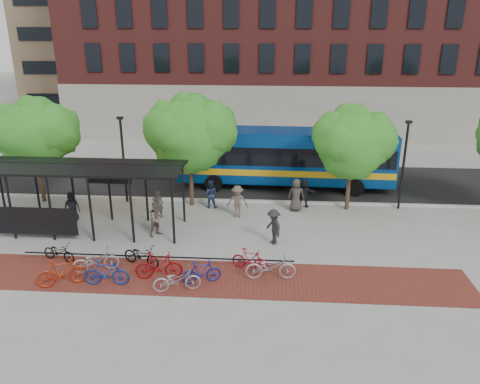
# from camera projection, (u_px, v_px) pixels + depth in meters

# --- Properties ---
(ground) EXTENTS (160.00, 160.00, 0.00)m
(ground) POSITION_uv_depth(u_px,v_px,m) (239.00, 230.00, 24.28)
(ground) COLOR #9E9E99
(ground) RESTS_ON ground
(asphalt_street) EXTENTS (160.00, 8.00, 0.01)m
(asphalt_street) POSITION_uv_depth(u_px,v_px,m) (247.00, 181.00, 31.78)
(asphalt_street) COLOR black
(asphalt_street) RESTS_ON ground
(curb) EXTENTS (160.00, 0.25, 0.12)m
(curb) POSITION_uv_depth(u_px,v_px,m) (244.00, 201.00, 28.01)
(curb) COLOR #B7B7B2
(curb) RESTS_ON ground
(brick_strip) EXTENTS (24.00, 3.00, 0.01)m
(brick_strip) POSITION_uv_depth(u_px,v_px,m) (183.00, 277.00, 19.72)
(brick_strip) COLOR maroon
(brick_strip) RESTS_ON ground
(bike_rack_rail) EXTENTS (12.00, 0.05, 0.95)m
(bike_rack_rail) POSITION_uv_depth(u_px,v_px,m) (158.00, 266.00, 20.65)
(bike_rack_rail) COLOR black
(bike_rack_rail) RESTS_ON ground
(building_brick) EXTENTS (55.00, 14.00, 20.00)m
(building_brick) POSITION_uv_depth(u_px,v_px,m) (363.00, 24.00, 44.60)
(building_brick) COLOR maroon
(building_brick) RESTS_ON ground
(bus_shelter) EXTENTS (10.60, 3.07, 3.60)m
(bus_shelter) POSITION_uv_depth(u_px,v_px,m) (76.00, 174.00, 23.35)
(bus_shelter) COLOR black
(bus_shelter) RESTS_ON ground
(tree_a) EXTENTS (4.90, 4.00, 6.18)m
(tree_a) POSITION_uv_depth(u_px,v_px,m) (36.00, 132.00, 26.77)
(tree_a) COLOR #382619
(tree_a) RESTS_ON ground
(tree_b) EXTENTS (5.15, 4.20, 6.47)m
(tree_b) POSITION_uv_depth(u_px,v_px,m) (191.00, 130.00, 26.10)
(tree_b) COLOR #382619
(tree_b) RESTS_ON ground
(tree_c) EXTENTS (4.66, 3.80, 5.92)m
(tree_c) POSITION_uv_depth(u_px,v_px,m) (354.00, 140.00, 25.64)
(tree_c) COLOR #382619
(tree_c) RESTS_ON ground
(lamp_post_left) EXTENTS (0.35, 0.20, 5.12)m
(lamp_post_left) POSITION_uv_depth(u_px,v_px,m) (123.00, 157.00, 27.19)
(lamp_post_left) COLOR black
(lamp_post_left) RESTS_ON ground
(lamp_post_right) EXTENTS (0.35, 0.20, 5.12)m
(lamp_post_right) POSITION_uv_depth(u_px,v_px,m) (404.00, 163.00, 26.12)
(lamp_post_right) COLOR black
(lamp_post_right) RESTS_ON ground
(bus) EXTENTS (13.83, 3.56, 3.71)m
(bus) POSITION_uv_depth(u_px,v_px,m) (285.00, 155.00, 30.04)
(bus) COLOR navy
(bus) RESTS_ON ground
(bike_0) EXTENTS (1.78, 1.08, 0.88)m
(bike_0) POSITION_uv_depth(u_px,v_px,m) (59.00, 252.00, 20.95)
(bike_0) COLOR black
(bike_0) RESTS_ON ground
(bike_1) EXTENTS (2.06, 1.29, 1.20)m
(bike_1) POSITION_uv_depth(u_px,v_px,m) (61.00, 272.00, 18.92)
(bike_1) COLOR #9C260E
(bike_1) RESTS_ON ground
(bike_2) EXTENTS (2.05, 1.33, 1.02)m
(bike_2) POSITION_uv_depth(u_px,v_px,m) (96.00, 260.00, 20.06)
(bike_2) COLOR #9F9FA1
(bike_2) RESTS_ON ground
(bike_3) EXTENTS (1.91, 0.62, 1.14)m
(bike_3) POSITION_uv_depth(u_px,v_px,m) (106.00, 273.00, 18.95)
(bike_3) COLOR navy
(bike_3) RESTS_ON ground
(bike_4) EXTENTS (1.96, 1.32, 0.98)m
(bike_4) POSITION_uv_depth(u_px,v_px,m) (141.00, 255.00, 20.53)
(bike_4) COLOR black
(bike_4) RESTS_ON ground
(bike_5) EXTENTS (2.03, 0.81, 1.19)m
(bike_5) POSITION_uv_depth(u_px,v_px,m) (159.00, 266.00, 19.43)
(bike_5) COLOR maroon
(bike_5) RESTS_ON ground
(bike_6) EXTENTS (2.01, 1.12, 1.00)m
(bike_6) POSITION_uv_depth(u_px,v_px,m) (177.00, 280.00, 18.57)
(bike_6) COLOR gray
(bike_6) RESTS_ON ground
(bike_7) EXTENTS (1.73, 0.96, 1.00)m
(bike_7) POSITION_uv_depth(u_px,v_px,m) (201.00, 272.00, 19.13)
(bike_7) COLOR navy
(bike_7) RESTS_ON ground
(bike_9) EXTENTS (1.71, 0.95, 0.99)m
(bike_9) POSITION_uv_depth(u_px,v_px,m) (250.00, 260.00, 20.15)
(bike_9) COLOR maroon
(bike_9) RESTS_ON ground
(bike_10) EXTENTS (2.16, 0.90, 1.11)m
(bike_10) POSITION_uv_depth(u_px,v_px,m) (271.00, 267.00, 19.44)
(bike_10) COLOR #9B9C9E
(bike_10) RESTS_ON ground
(pedestrian_0) EXTENTS (0.92, 0.74, 1.64)m
(pedestrian_0) POSITION_uv_depth(u_px,v_px,m) (72.00, 207.00, 25.08)
(pedestrian_0) COLOR black
(pedestrian_0) RESTS_ON ground
(pedestrian_1) EXTENTS (0.63, 0.46, 1.58)m
(pedestrian_1) POSITION_uv_depth(u_px,v_px,m) (158.00, 204.00, 25.57)
(pedestrian_1) COLOR #3A332F
(pedestrian_1) RESTS_ON ground
(pedestrian_2) EXTENTS (0.83, 0.66, 1.66)m
(pedestrian_2) POSITION_uv_depth(u_px,v_px,m) (210.00, 194.00, 26.92)
(pedestrian_2) COLOR #202B4C
(pedestrian_2) RESTS_ON ground
(pedestrian_3) EXTENTS (1.19, 0.69, 1.82)m
(pedestrian_3) POSITION_uv_depth(u_px,v_px,m) (237.00, 202.00, 25.55)
(pedestrian_3) COLOR brown
(pedestrian_3) RESTS_ON ground
(pedestrian_5) EXTENTS (1.65, 0.77, 1.71)m
(pedestrian_5) POSITION_uv_depth(u_px,v_px,m) (304.00, 193.00, 27.03)
(pedestrian_5) COLOR black
(pedestrian_5) RESTS_ON ground
(pedestrian_6) EXTENTS (0.95, 0.65, 1.89)m
(pedestrian_6) POSITION_uv_depth(u_px,v_px,m) (296.00, 195.00, 26.42)
(pedestrian_6) COLOR #3A332F
(pedestrian_6) RESTS_ON ground
(pedestrian_8) EXTENTS (1.09, 1.10, 1.79)m
(pedestrian_8) POSITION_uv_depth(u_px,v_px,m) (157.00, 219.00, 23.32)
(pedestrian_8) COLOR brown
(pedestrian_8) RESTS_ON ground
(pedestrian_9) EXTENTS (1.13, 1.32, 1.77)m
(pedestrian_9) POSITION_uv_depth(u_px,v_px,m) (273.00, 227.00, 22.45)
(pedestrian_9) COLOR #242424
(pedestrian_9) RESTS_ON ground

